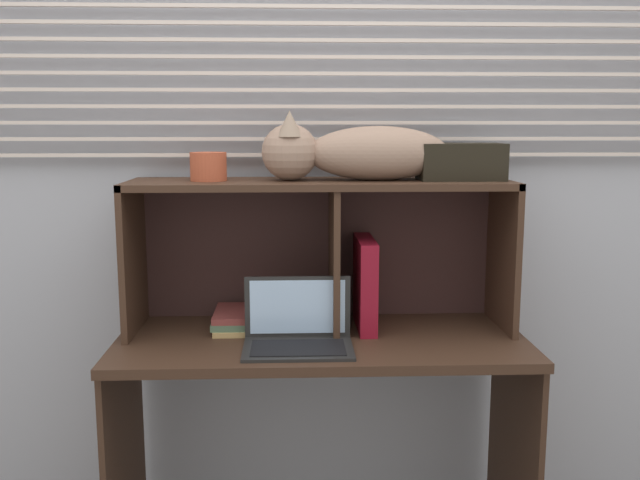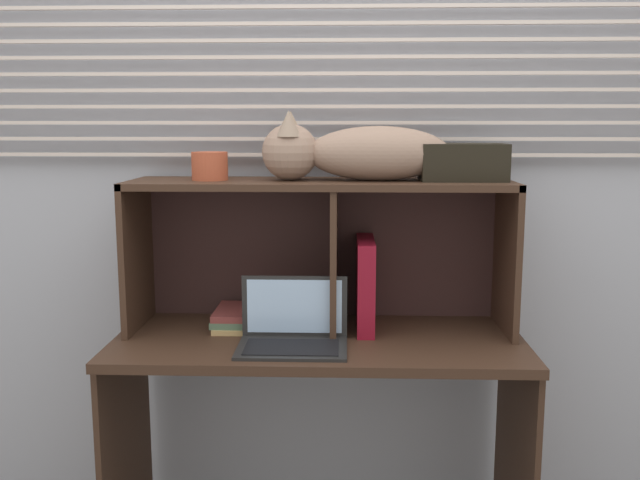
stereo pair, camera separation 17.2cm
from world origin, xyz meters
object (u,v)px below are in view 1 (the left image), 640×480
(laptop, at_px, (298,333))
(binder_upright, at_px, (365,283))
(storage_box, at_px, (461,162))
(cat, at_px, (355,152))
(small_basket, at_px, (208,167))
(book_stack, at_px, (245,319))

(laptop, relative_size, binder_upright, 1.10)
(storage_box, bearing_deg, laptop, -159.45)
(cat, xyz_separation_m, laptop, (-0.19, -0.20, -0.53))
(binder_upright, height_order, storage_box, storage_box)
(laptop, relative_size, small_basket, 2.83)
(storage_box, bearing_deg, small_basket, 180.00)
(cat, distance_m, laptop, 0.60)
(book_stack, height_order, small_basket, small_basket)
(book_stack, distance_m, small_basket, 0.51)
(laptop, xyz_separation_m, binder_upright, (0.22, 0.20, 0.11))
(cat, xyz_separation_m, storage_box, (0.34, 0.00, -0.03))
(storage_box, bearing_deg, cat, -180.00)
(binder_upright, bearing_deg, cat, -180.00)
(cat, distance_m, book_stack, 0.65)
(cat, bearing_deg, binder_upright, 0.00)
(storage_box, bearing_deg, binder_upright, 180.00)
(binder_upright, distance_m, storage_box, 0.50)
(binder_upright, bearing_deg, book_stack, 179.38)
(laptop, distance_m, small_basket, 0.60)
(cat, bearing_deg, book_stack, 179.32)
(cat, height_order, storage_box, cat)
(book_stack, bearing_deg, small_basket, -177.71)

